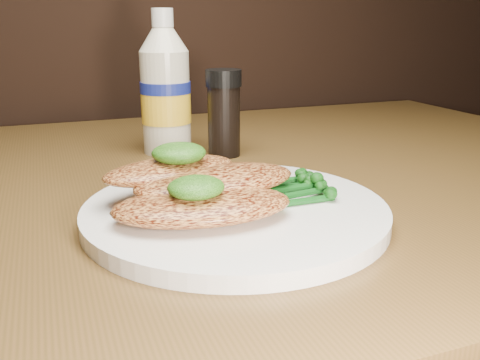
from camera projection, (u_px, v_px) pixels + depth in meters
name	position (u px, v px, depth m)	size (l,w,h in m)	color
plate	(235.00, 211.00, 0.49)	(0.29, 0.29, 0.01)	white
chicken_front	(203.00, 206.00, 0.45)	(0.16, 0.08, 0.03)	#CE8441
chicken_mid	(216.00, 181.00, 0.49)	(0.16, 0.08, 0.02)	#CE8441
chicken_back	(170.00, 170.00, 0.50)	(0.14, 0.07, 0.02)	#CE8441
pesto_front	(196.00, 187.00, 0.44)	(0.05, 0.05, 0.02)	#0E3307
pesto_back	(179.00, 153.00, 0.50)	(0.05, 0.05, 0.02)	#0E3307
broccolini_bundle	(270.00, 187.00, 0.51)	(0.14, 0.11, 0.02)	#104915
mayo_bottle	(165.00, 83.00, 0.72)	(0.07, 0.07, 0.20)	beige
pepper_grinder	(224.00, 113.00, 0.71)	(0.05, 0.05, 0.12)	black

